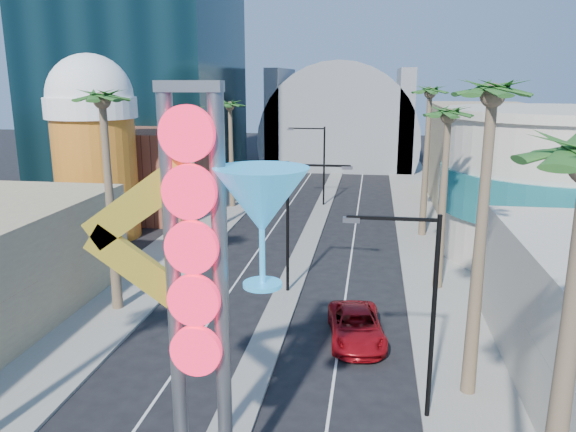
# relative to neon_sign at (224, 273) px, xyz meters

# --- Properties ---
(sidewalk_west) EXTENTS (5.00, 100.00, 0.15)m
(sidewalk_west) POSITION_rel_neon_sign_xyz_m (-10.32, 32.04, -7.23)
(sidewalk_west) COLOR gray
(sidewalk_west) RESTS_ON ground
(sidewalk_east) EXTENTS (5.00, 100.00, 0.15)m
(sidewalk_east) POSITION_rel_neon_sign_xyz_m (8.68, 32.04, -7.23)
(sidewalk_east) COLOR gray
(sidewalk_east) RESTS_ON ground
(median) EXTENTS (1.60, 84.00, 0.15)m
(median) POSITION_rel_neon_sign_xyz_m (-0.82, 35.04, -7.23)
(median) COLOR gray
(median) RESTS_ON ground
(brick_filler_west) EXTENTS (10.00, 10.00, 8.00)m
(brick_filler_west) POSITION_rel_neon_sign_xyz_m (-16.82, 35.04, -3.31)
(brick_filler_west) COLOR brown
(brick_filler_west) RESTS_ON ground
(filler_east) EXTENTS (10.00, 20.00, 10.00)m
(filler_east) POSITION_rel_neon_sign_xyz_m (15.18, 45.04, -2.31)
(filler_east) COLOR tan
(filler_east) RESTS_ON ground
(beer_mug) EXTENTS (7.00, 7.00, 14.50)m
(beer_mug) POSITION_rel_neon_sign_xyz_m (-17.82, 27.04, 0.54)
(beer_mug) COLOR #CF611B
(beer_mug) RESTS_ON ground
(turquoise_building) EXTENTS (16.60, 16.60, 10.60)m
(turquoise_building) POSITION_rel_neon_sign_xyz_m (17.18, 27.04, -2.06)
(turquoise_building) COLOR #BEB7A0
(turquoise_building) RESTS_ON ground
(canopy) EXTENTS (22.00, 16.00, 22.00)m
(canopy) POSITION_rel_neon_sign_xyz_m (-0.82, 69.04, -3.00)
(canopy) COLOR slate
(canopy) RESTS_ON ground
(neon_sign) EXTENTS (6.53, 2.60, 12.55)m
(neon_sign) POSITION_rel_neon_sign_xyz_m (0.00, 0.00, 0.00)
(neon_sign) COLOR gray
(neon_sign) RESTS_ON ground
(streetlight_0) EXTENTS (3.79, 0.25, 8.00)m
(streetlight_0) POSITION_rel_neon_sign_xyz_m (-0.27, 17.04, -2.43)
(streetlight_0) COLOR black
(streetlight_0) RESTS_ON ground
(streetlight_1) EXTENTS (3.79, 0.25, 8.00)m
(streetlight_1) POSITION_rel_neon_sign_xyz_m (-1.36, 41.04, -2.43)
(streetlight_1) COLOR black
(streetlight_1) RESTS_ON ground
(streetlight_2) EXTENTS (3.45, 0.25, 8.00)m
(streetlight_2) POSITION_rel_neon_sign_xyz_m (5.91, 5.04, -2.47)
(streetlight_2) COLOR black
(streetlight_2) RESTS_ON ground
(palm_1) EXTENTS (2.40, 2.40, 12.70)m
(palm_1) POSITION_rel_neon_sign_xyz_m (-9.82, 13.04, 3.52)
(palm_1) COLOR brown
(palm_1) RESTS_ON ground
(palm_2) EXTENTS (2.40, 2.40, 11.20)m
(palm_2) POSITION_rel_neon_sign_xyz_m (-9.82, 27.04, 2.17)
(palm_2) COLOR brown
(palm_2) RESTS_ON ground
(palm_3) EXTENTS (2.40, 2.40, 11.20)m
(palm_3) POSITION_rel_neon_sign_xyz_m (-9.82, 39.04, 2.17)
(palm_3) COLOR brown
(palm_3) RESTS_ON ground
(palm_5) EXTENTS (2.40, 2.40, 13.20)m
(palm_5) POSITION_rel_neon_sign_xyz_m (8.18, 7.04, 3.96)
(palm_5) COLOR brown
(palm_5) RESTS_ON ground
(palm_6) EXTENTS (2.40, 2.40, 11.70)m
(palm_6) POSITION_rel_neon_sign_xyz_m (8.18, 19.04, 2.62)
(palm_6) COLOR brown
(palm_6) RESTS_ON ground
(palm_7) EXTENTS (2.40, 2.40, 12.70)m
(palm_7) POSITION_rel_neon_sign_xyz_m (8.18, 31.04, 3.52)
(palm_7) COLOR brown
(palm_7) RESTS_ON ground
(red_pickup) EXTENTS (3.25, 5.80, 1.53)m
(red_pickup) POSITION_rel_neon_sign_xyz_m (3.48, 11.22, -6.54)
(red_pickup) COLOR #A20C14
(red_pickup) RESTS_ON ground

